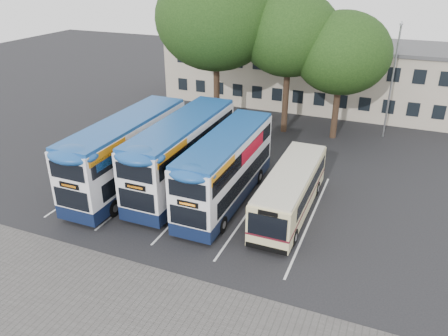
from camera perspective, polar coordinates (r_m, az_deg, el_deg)
The scene contains 12 objects.
ground at distance 21.84m, azimuth -0.18°, elevation -11.54°, with size 120.00×120.00×0.00m, color black.
paving_strip at distance 19.28m, azimuth -12.05°, elevation -18.20°, with size 40.00×6.00×0.01m, color #595654.
bay_lines at distance 26.97m, azimuth -3.45°, elevation -3.75°, with size 14.12×11.00×0.01m.
depot_building at distance 44.73m, azimuth 13.53°, elevation 11.87°, with size 32.40×8.40×6.20m.
lamp_post at distance 36.96m, azimuth 21.19°, elevation 11.19°, with size 0.25×1.05×9.06m.
tree_left at distance 36.11m, azimuth -1.05°, elevation 18.96°, with size 9.55×9.55×13.13m.
tree_mid at distance 35.68m, azimuth 8.56°, elevation 16.94°, with size 7.75×7.75×11.33m.
tree_right at distance 35.24m, azimuth 15.18°, elevation 14.27°, with size 7.33×7.33×9.95m.
bus_dd_left at distance 27.85m, azimuth -12.40°, elevation 2.29°, with size 2.60×10.74×4.48m.
bus_dd_mid at distance 27.19m, azimuth -5.33°, elevation 2.20°, with size 2.60×10.71×4.46m.
bus_dd_right at distance 25.52m, azimuth 0.34°, elevation 0.32°, with size 2.43×10.03×4.18m.
bus_single at distance 24.97m, azimuth 8.74°, elevation -2.65°, with size 2.27×8.91×2.65m.
Camera 1 is at (6.72, -16.09, 13.15)m, focal length 35.00 mm.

